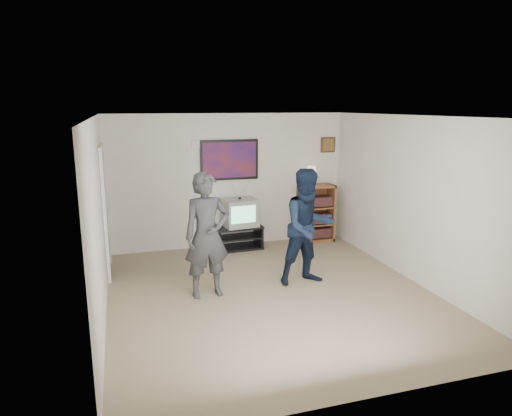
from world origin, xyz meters
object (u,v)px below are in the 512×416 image
person_tall (207,235)px  person_short (308,227)px  crt_television (240,212)px  media_stand (238,237)px  bookshelf (316,213)px

person_tall → person_short: (1.53, 0.03, -0.01)m
person_tall → person_short: person_tall is taller
crt_television → person_tall: person_tall is taller
media_stand → person_short: bearing=-76.1°
bookshelf → person_short: size_ratio=0.64×
crt_television → bookshelf: 1.57m
bookshelf → person_short: (-1.02, -1.99, 0.31)m
crt_television → bookshelf: bookshelf is taller
person_short → person_tall: bearing=176.1°
crt_television → bookshelf: size_ratio=0.54×
bookshelf → media_stand: bearing=-178.2°
person_short → media_stand: bearing=101.6°
media_stand → crt_television: bearing=-2.7°
crt_television → person_tall: bearing=-122.6°
crt_television → person_tall: (-0.99, -1.97, 0.19)m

